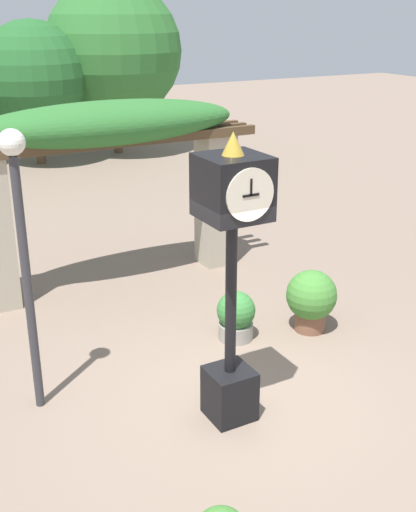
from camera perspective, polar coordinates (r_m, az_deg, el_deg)
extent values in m
plane|color=#7F6B5B|center=(7.66, 2.94, -12.85)|extent=(60.00, 60.00, 0.00)
cube|color=black|center=(7.28, 1.93, -12.08)|extent=(0.48, 0.48, 0.59)
cylinder|color=black|center=(6.72, 2.05, -3.86)|extent=(0.12, 0.12, 1.71)
cylinder|color=gold|center=(6.40, 2.15, 3.24)|extent=(0.19, 0.19, 0.04)
cube|color=black|center=(6.30, 2.19, 6.15)|extent=(0.63, 0.63, 0.63)
cylinder|color=beige|center=(6.04, 3.78, 5.43)|extent=(0.52, 0.02, 0.52)
cylinder|color=beige|center=(6.58, 0.73, 6.80)|extent=(0.52, 0.02, 0.52)
cube|color=black|center=(6.02, 3.85, 5.40)|extent=(0.18, 0.01, 0.02)
cube|color=black|center=(6.00, 3.87, 6.11)|extent=(0.02, 0.01, 0.16)
cone|color=gold|center=(6.21, 2.25, 9.98)|extent=(0.22, 0.22, 0.23)
cube|color=#A89E89|center=(11.21, 0.65, 4.98)|extent=(0.55, 0.55, 2.31)
cube|color=#4C3823|center=(9.90, -8.28, 9.91)|extent=(4.93, 0.11, 0.15)
cube|color=#4C3823|center=(10.15, -8.84, 10.16)|extent=(4.93, 0.11, 0.15)
cube|color=#4C3823|center=(10.40, -9.37, 10.39)|extent=(4.93, 0.11, 0.15)
ellipsoid|color=#2D6B2D|center=(10.11, -8.91, 11.54)|extent=(4.29, 1.15, 0.70)
cylinder|color=brown|center=(9.26, 9.04, -5.71)|extent=(0.44, 0.44, 0.27)
sphere|color=#427F33|center=(9.09, 9.18, -3.45)|extent=(0.71, 0.71, 0.71)
cylinder|color=gray|center=(8.94, 2.48, -6.66)|extent=(0.48, 0.48, 0.23)
sphere|color=#387A38|center=(8.80, 2.51, -4.85)|extent=(0.53, 0.53, 0.53)
cylinder|color=#333338|center=(7.17, -15.72, -2.90)|extent=(0.10, 0.10, 2.91)
sphere|color=white|center=(6.70, -17.07, 9.64)|extent=(0.27, 0.27, 0.27)
cylinder|color=brown|center=(19.64, -14.75, 10.01)|extent=(0.28, 0.28, 1.42)
sphere|color=#235B28|center=(19.39, -15.26, 15.18)|extent=(3.07, 3.07, 3.07)
cylinder|color=brown|center=(20.66, -8.07, 11.35)|extent=(0.28, 0.28, 1.66)
sphere|color=#2D6B2D|center=(20.40, -8.41, 17.63)|extent=(4.11, 4.11, 4.11)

